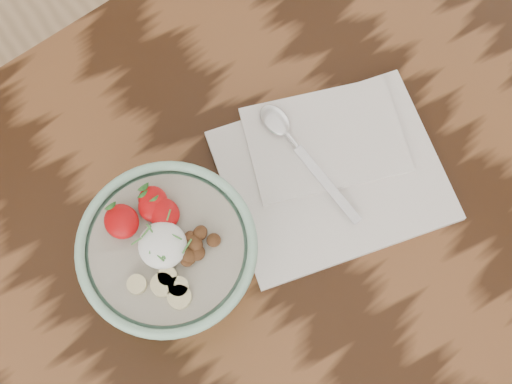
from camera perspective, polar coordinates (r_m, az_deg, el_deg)
The scene contains 3 objects.
breakfast_bowl at distance 76.11cm, azimuth -6.88°, elevation -5.04°, with size 18.51×18.51×12.28cm.
napkin at distance 84.91cm, azimuth 6.01°, elevation 1.94°, with size 30.04×26.85×1.55cm.
spoon at distance 84.63cm, azimuth 2.56°, elevation 4.51°, with size 3.03×17.99×0.94cm.
Camera 1 is at (5.79, -8.66, 154.85)cm, focal length 50.00 mm.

